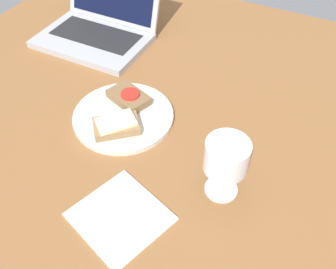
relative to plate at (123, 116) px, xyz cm
name	(u,v)px	position (x,y,z in cm)	size (l,w,h in cm)	color
wooden_table	(156,147)	(10.11, -3.35, -2.16)	(140.00, 140.00, 3.00)	brown
plate	(123,116)	(0.00, 0.00, 0.00)	(22.88, 22.88, 1.31)	silver
sandwich_with_tomato	(129,97)	(-1.22, 4.64, 1.73)	(11.17, 9.05, 2.45)	brown
sandwich_with_cheese	(116,125)	(1.26, -4.64, 1.84)	(11.47, 11.05, 2.51)	#937047
wine_glass	(226,158)	(27.14, -8.50, 8.66)	(7.96, 7.96, 12.94)	white
laptop	(99,25)	(-24.18, 26.55, 3.20)	(30.50, 26.26, 19.46)	#ADAFB5
napkin	(120,217)	(13.08, -22.44, -0.46)	(15.45, 14.59, 0.40)	white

